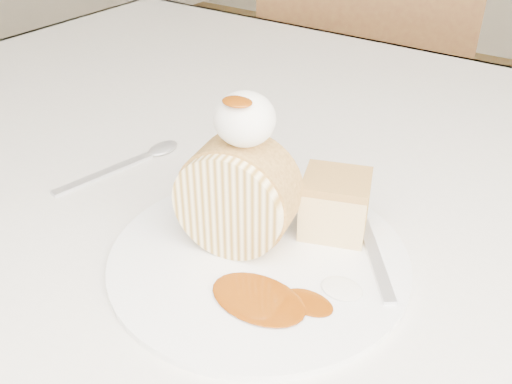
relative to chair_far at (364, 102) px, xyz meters
The scene contains 10 objects.
table 0.70m from the chair_far, 70.47° to the right, with size 1.40×0.90×0.75m.
chair_far is the anchor object (origin of this frame).
plate 0.91m from the chair_far, 71.89° to the right, with size 0.26×0.26×0.01m, color white.
roulade_slice 0.91m from the chair_far, 73.44° to the right, with size 0.10×0.10×0.05m, color #FFEBB1.
cake_chunk 0.86m from the chair_far, 68.03° to the right, with size 0.06×0.05×0.05m, color #BC9047.
whipped_cream 0.93m from the chair_far, 73.06° to the right, with size 0.05×0.05×0.04m, color white.
caramel_drizzle 0.95m from the chair_far, 73.18° to the right, with size 0.03×0.02×0.01m, color #743004.
caramel_pool 0.96m from the chair_far, 70.93° to the right, with size 0.08×0.05×0.00m, color #743004, non-canonical shape.
fork 0.89m from the chair_far, 65.34° to the right, with size 0.02×0.16×0.00m, color silver.
spoon 0.84m from the chair_far, 86.51° to the right, with size 0.02×0.15×0.00m, color silver.
Camera 1 is at (0.26, -0.31, 1.07)m, focal length 40.00 mm.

